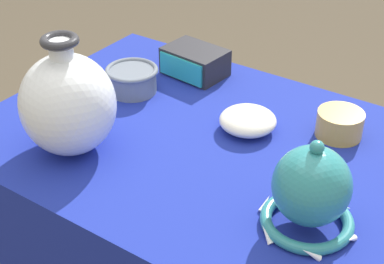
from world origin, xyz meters
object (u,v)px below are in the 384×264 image
Objects in this scene: vase_tall_bulbous at (68,103)px; mosaic_tile_box at (195,62)px; cup_wide_slate at (132,79)px; vase_dome_bell at (311,192)px; bowl_shallow_ivory at (248,120)px; pot_squat_ochre at (340,124)px.

vase_tall_bulbous is 0.45m from mosaic_tile_box.
vase_dome_bell is at bearing -20.16° from cup_wide_slate.
bowl_shallow_ivory is at bearing 45.58° from vase_tall_bulbous.
pot_squat_ochre is (0.18, 0.10, 0.01)m from bowl_shallow_ivory.
cup_wide_slate is 0.53m from pot_squat_ochre.
mosaic_tile_box is at bearing 143.03° from vase_dome_bell.
cup_wide_slate is at bearing 159.84° from vase_dome_bell.
vase_tall_bulbous is 0.54m from vase_dome_bell.
mosaic_tile_box is 0.45m from pot_squat_ochre.
bowl_shallow_ivory is at bearing -152.09° from pot_squat_ochre.
bowl_shallow_ivory is 0.21m from pot_squat_ochre.
bowl_shallow_ivory is 0.34m from cup_wide_slate.
cup_wide_slate reaches higher than pot_squat_ochre.
vase_tall_bulbous is 2.02× the size of bowl_shallow_ivory.
mosaic_tile_box reaches higher than bowl_shallow_ivory.
vase_dome_bell reaches higher than pot_squat_ochre.
vase_tall_bulbous reaches higher than pot_squat_ochre.
vase_dome_bell is 1.44× the size of bowl_shallow_ivory.
vase_dome_bell is 0.64m from mosaic_tile_box.
mosaic_tile_box is 1.62× the size of pot_squat_ochre.
mosaic_tile_box reaches higher than pot_squat_ochre.
bowl_shallow_ivory is (0.28, 0.28, -0.09)m from vase_tall_bulbous.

